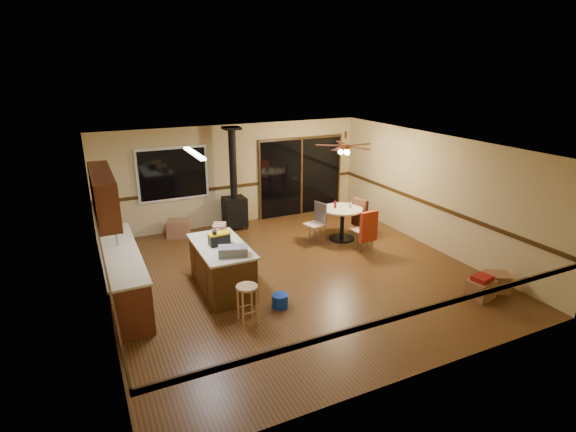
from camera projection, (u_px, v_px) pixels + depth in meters
floor at (294, 274)px, 9.07m from camera, size 7.00×7.00×0.00m
ceiling at (295, 146)px, 8.23m from camera, size 7.00×7.00×0.00m
wall_back at (235, 175)px, 11.65m from camera, size 7.00×0.00×7.00m
wall_front at (417, 292)px, 5.66m from camera, size 7.00×0.00×7.00m
wall_left at (100, 242)px, 7.23m from camera, size 0.00×7.00×7.00m
wall_right at (434, 192)px, 10.08m from camera, size 0.00×7.00×7.00m
chair_rail at (295, 228)px, 8.75m from camera, size 7.00×7.00×0.08m
window at (173, 174)px, 10.89m from camera, size 1.72×0.10×1.32m
sliding_door at (301, 177)px, 12.46m from camera, size 2.52×0.10×2.10m
lower_cabinets at (123, 275)px, 8.06m from camera, size 0.60×3.00×0.86m
countertop at (120, 252)px, 7.91m from camera, size 0.64×3.04×0.04m
upper_cabinets at (103, 195)px, 7.71m from camera, size 0.35×2.00×0.80m
kitchen_island at (222, 267)px, 8.31m from camera, size 0.88×1.68×0.90m
wood_stove at (234, 201)px, 11.36m from camera, size 0.55×0.50×2.52m
ceiling_fan at (345, 148)px, 10.19m from camera, size 0.24×0.24×0.55m
fluorescent_strip at (194, 153)px, 7.77m from camera, size 0.10×1.20×0.04m
toolbox_grey at (233, 251)px, 7.72m from camera, size 0.56×0.42×0.16m
toolbox_black at (219, 240)px, 8.15m from camera, size 0.38×0.21×0.20m
toolbox_yellow_lid at (219, 233)px, 8.12m from camera, size 0.40×0.22×0.03m
box_on_island at (220, 229)px, 8.65m from camera, size 0.34×0.39×0.21m
bottle_dark at (215, 239)px, 8.06m from camera, size 0.11×0.11×0.30m
bottle_pink at (218, 235)px, 8.36m from camera, size 0.09×0.09×0.22m
bottle_white at (219, 232)px, 8.56m from camera, size 0.07×0.07×0.17m
bar_stool at (247, 304)px, 7.31m from camera, size 0.47×0.47×0.64m
blue_bucket at (280, 301)px, 7.81m from camera, size 0.35×0.35×0.24m
dining_table at (342, 218)px, 10.73m from camera, size 0.96×0.96×0.78m
glass_red at (335, 205)px, 10.64m from camera, size 0.07×0.07×0.17m
glass_cream at (350, 205)px, 10.66m from camera, size 0.07×0.07×0.14m
chair_left at (318, 218)px, 10.57m from camera, size 0.49×0.49×0.51m
chair_near at (368, 226)px, 10.00m from camera, size 0.45×0.49×0.70m
chair_right at (360, 213)px, 10.93m from camera, size 0.54×0.51×0.70m
box_under_window at (178, 228)px, 10.98m from camera, size 0.63×0.57×0.42m
box_corner_a at (481, 289)px, 8.12m from camera, size 0.51×0.46×0.34m
box_corner_b at (496, 282)px, 8.36m from camera, size 0.56×0.54×0.35m
box_small_red at (482, 278)px, 8.05m from camera, size 0.38×0.34×0.09m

